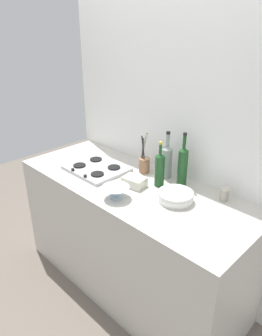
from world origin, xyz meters
name	(u,v)px	position (x,y,z in m)	size (l,w,h in m)	color
ground_plane	(131,281)	(0.00, 0.00, 0.00)	(6.00, 6.00, 0.00)	#6B6056
counter_block	(131,236)	(0.00, 0.00, 0.45)	(1.80, 0.70, 0.90)	beige
backsplash_panel	(167,143)	(0.00, 0.38, 1.10)	(1.90, 0.06, 2.20)	white
stovetop_hob	(97,168)	(-0.34, -0.03, 0.91)	(0.43, 0.36, 0.04)	#B2B2B7
plate_stack	(176,196)	(0.36, 0.03, 0.93)	(0.23, 0.23, 0.06)	white
wine_bottle_leftmost	(160,169)	(0.15, 0.12, 1.02)	(0.07, 0.07, 0.32)	#19471E
wine_bottle_mid_left	(167,161)	(0.11, 0.25, 1.03)	(0.08, 0.08, 0.34)	gray
wine_bottle_mid_right	(183,166)	(0.26, 0.23, 1.05)	(0.07, 0.07, 0.38)	#19471E
mixing_bowl	(116,192)	(0.07, -0.21, 0.94)	(0.18, 0.18, 0.08)	silver
butter_dish	(134,182)	(0.04, -0.01, 0.93)	(0.15, 0.11, 0.06)	silver
utensil_crock	(144,163)	(-0.06, 0.20, 0.97)	(0.08, 0.08, 0.31)	#996B4C
condiment_jar_front	(224,194)	(0.57, 0.26, 0.94)	(0.06, 0.06, 0.09)	#9E998C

